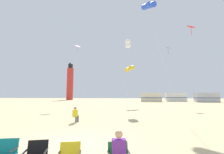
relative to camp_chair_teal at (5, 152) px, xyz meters
name	(u,v)px	position (x,y,z in m)	size (l,w,h in m)	color
ground	(70,144)	(0.88, 2.52, -0.50)	(200.00, 200.00, 0.00)	#CCB584
camp_chair_teal	(5,152)	(0.00, 0.00, 0.00)	(0.65, 0.67, 0.82)	#147F84
camp_chair_black	(36,154)	(0.92, -0.06, 0.00)	(0.67, 0.69, 0.82)	black
spectator_green_chair	(119,154)	(3.11, -0.11, 0.11)	(0.41, 0.55, 1.16)	#722D99
kite_flyer_standing	(76,114)	(-0.67, 7.58, 0.11)	(0.37, 0.53, 1.16)	yellow
kite_diamond_scarlet	(191,30)	(11.98, 17.44, 10.39)	(3.02, 2.63, 11.64)	silver
kite_diamond_rainbow	(78,49)	(-5.81, 22.65, 9.95)	(2.94, 2.94, 11.17)	silver
kite_tube_blue	(149,5)	(5.99, 14.81, 12.81)	(3.54, 3.92, 14.02)	silver
kite_diamond_violet	(168,50)	(10.80, 25.41, 9.95)	(2.89, 2.55, 11.17)	silver
kite_tube_gold	(130,68)	(3.63, 24.54, 6.49)	(3.44, 3.69, 7.70)	silver
kite_box_white	(128,44)	(3.30, 18.53, 9.20)	(2.22, 2.22, 10.29)	silver
lighthouse_distant	(70,82)	(-22.53, 62.49, 7.34)	(2.80, 2.80, 16.80)	red
rv_van_cream	(151,97)	(10.38, 46.80, 0.89)	(6.57, 2.73, 2.80)	beige
rv_van_white	(176,97)	(18.70, 49.55, 0.89)	(6.52, 2.57, 2.80)	white
rv_van_silver	(206,97)	(26.17, 45.10, 0.89)	(6.60, 2.82, 2.80)	#B7BABF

